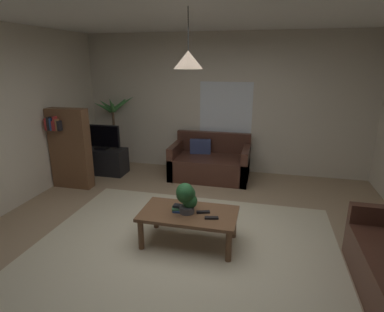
% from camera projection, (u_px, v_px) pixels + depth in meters
% --- Properties ---
extents(floor, '(5.59, 5.70, 0.02)m').
position_uv_depth(floor, '(186.00, 245.00, 3.87)').
color(floor, '#9E8466').
rests_on(floor, ground).
extents(rug, '(3.64, 3.14, 0.01)m').
position_uv_depth(rug, '(182.00, 253.00, 3.68)').
color(rug, beige).
rests_on(rug, ground).
extents(wall_back, '(5.71, 0.06, 2.69)m').
position_uv_depth(wall_back, '(223.00, 104.00, 6.16)').
color(wall_back, beige).
rests_on(wall_back, ground).
extents(ceiling, '(5.59, 5.70, 0.02)m').
position_uv_depth(ceiling, '(185.00, 4.00, 3.08)').
color(ceiling, white).
extents(window_pane, '(1.03, 0.01, 1.05)m').
position_uv_depth(window_pane, '(226.00, 109.00, 6.14)').
color(window_pane, white).
extents(couch_under_window, '(1.46, 0.86, 0.82)m').
position_uv_depth(couch_under_window, '(210.00, 164.00, 6.02)').
color(couch_under_window, '#47281E').
rests_on(couch_under_window, ground).
extents(coffee_table, '(1.16, 0.64, 0.42)m').
position_uv_depth(coffee_table, '(189.00, 217.00, 3.80)').
color(coffee_table, brown).
rests_on(coffee_table, ground).
extents(book_on_table_0, '(0.13, 0.13, 0.02)m').
position_uv_depth(book_on_table_0, '(178.00, 210.00, 3.81)').
color(book_on_table_0, '#2D4C8C').
rests_on(book_on_table_0, coffee_table).
extents(book_on_table_1, '(0.18, 0.15, 0.02)m').
position_uv_depth(book_on_table_1, '(178.00, 208.00, 3.81)').
color(book_on_table_1, '#387247').
rests_on(book_on_table_1, coffee_table).
extents(book_on_table_2, '(0.16, 0.10, 0.03)m').
position_uv_depth(book_on_table_2, '(179.00, 206.00, 3.81)').
color(book_on_table_2, black).
rests_on(book_on_table_2, coffee_table).
extents(remote_on_table_0, '(0.17, 0.10, 0.02)m').
position_uv_depth(remote_on_table_0, '(203.00, 212.00, 3.77)').
color(remote_on_table_0, black).
rests_on(remote_on_table_0, coffee_table).
extents(remote_on_table_1, '(0.17, 0.08, 0.02)m').
position_uv_depth(remote_on_table_1, '(212.00, 218.00, 3.63)').
color(remote_on_table_1, black).
rests_on(remote_on_table_1, coffee_table).
extents(potted_plant_on_table, '(0.25, 0.27, 0.39)m').
position_uv_depth(potted_plant_on_table, '(186.00, 196.00, 3.72)').
color(potted_plant_on_table, '#4C4C51').
rests_on(potted_plant_on_table, coffee_table).
extents(tv_stand, '(0.90, 0.44, 0.50)m').
position_uv_depth(tv_stand, '(104.00, 161.00, 6.25)').
color(tv_stand, black).
rests_on(tv_stand, ground).
extents(tv, '(0.77, 0.16, 0.48)m').
position_uv_depth(tv, '(101.00, 137.00, 6.09)').
color(tv, black).
rests_on(tv, tv_stand).
extents(potted_palm_corner, '(0.81, 0.89, 1.53)m').
position_uv_depth(potted_palm_corner, '(115.00, 133.00, 6.62)').
color(potted_palm_corner, brown).
rests_on(potted_palm_corner, ground).
extents(bookshelf_corner, '(0.70, 0.31, 1.40)m').
position_uv_depth(bookshelf_corner, '(70.00, 148.00, 5.45)').
color(bookshelf_corner, brown).
rests_on(bookshelf_corner, ground).
extents(pendant_lamp, '(0.31, 0.31, 0.60)m').
position_uv_depth(pendant_lamp, '(188.00, 60.00, 3.27)').
color(pendant_lamp, black).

